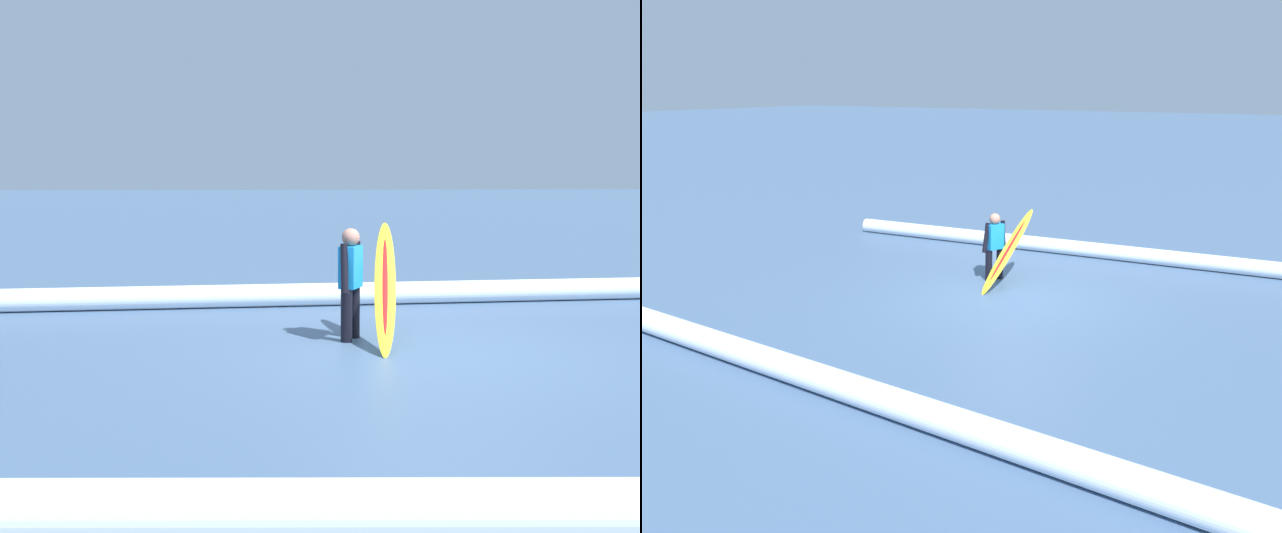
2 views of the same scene
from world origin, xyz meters
TOP-DOWN VIEW (x-y plane):
  - ground_plane at (0.00, 0.00)m, footprint 173.57×173.57m
  - surfer at (0.88, -0.78)m, footprint 0.33×0.58m
  - surfboard at (0.49, -0.59)m, footprint 0.47×1.75m
  - wave_crest_foreground at (-1.15, -3.57)m, footprint 14.30×1.45m
  - wave_crest_midground at (-0.09, 4.87)m, footprint 19.34×1.36m

SIDE VIEW (x-z plane):
  - ground_plane at x=0.00m, z-range 0.00..0.00m
  - wave_crest_foreground at x=-1.15m, z-range 0.00..0.35m
  - wave_crest_midground at x=-0.09m, z-range 0.00..0.38m
  - surfboard at x=0.49m, z-range -0.01..1.41m
  - surfer at x=0.88m, z-range 0.08..1.45m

